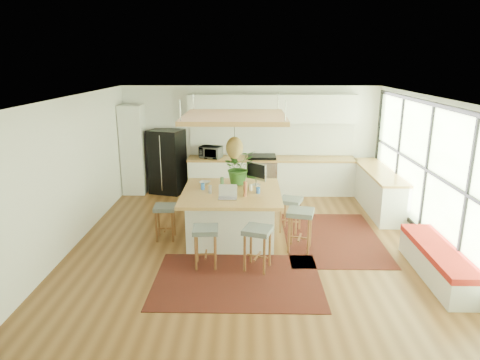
{
  "coord_description": "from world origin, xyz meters",
  "views": [
    {
      "loc": [
        -0.04,
        -7.36,
        3.33
      ],
      "look_at": [
        -0.2,
        0.5,
        1.1
      ],
      "focal_mm": 31.9,
      "sensor_mm": 36.0,
      "label": 1
    }
  ],
  "objects_px": {
    "island": "(231,214)",
    "stool_right_back": "(290,214)",
    "stool_near_right": "(257,249)",
    "laptop": "(228,192)",
    "stool_left_side": "(165,221)",
    "stool_right_front": "(300,231)",
    "fridge": "(167,157)",
    "stool_near_left": "(206,246)",
    "island_plant": "(238,171)",
    "microwave": "(211,151)",
    "monitor": "(256,172)"
  },
  "relations": [
    {
      "from": "island",
      "to": "stool_right_back",
      "type": "relative_size",
      "value": 2.68
    },
    {
      "from": "stool_near_right",
      "to": "laptop",
      "type": "distance_m",
      "value": 1.22
    },
    {
      "from": "stool_right_back",
      "to": "stool_left_side",
      "type": "distance_m",
      "value": 2.46
    },
    {
      "from": "stool_right_front",
      "to": "stool_right_back",
      "type": "height_order",
      "value": "stool_right_front"
    },
    {
      "from": "stool_near_right",
      "to": "stool_right_back",
      "type": "relative_size",
      "value": 1.05
    },
    {
      "from": "fridge",
      "to": "laptop",
      "type": "xyz_separation_m",
      "value": [
        1.71,
        -3.33,
        0.12
      ]
    },
    {
      "from": "stool_near_left",
      "to": "island_plant",
      "type": "distance_m",
      "value": 2.0
    },
    {
      "from": "stool_near_left",
      "to": "stool_right_back",
      "type": "relative_size",
      "value": 1.0
    },
    {
      "from": "fridge",
      "to": "microwave",
      "type": "relative_size",
      "value": 3.06
    },
    {
      "from": "monitor",
      "to": "stool_right_front",
      "type": "bearing_deg",
      "value": -9.61
    },
    {
      "from": "laptop",
      "to": "monitor",
      "type": "height_order",
      "value": "monitor"
    },
    {
      "from": "stool_near_left",
      "to": "stool_left_side",
      "type": "height_order",
      "value": "stool_near_left"
    },
    {
      "from": "stool_left_side",
      "to": "laptop",
      "type": "distance_m",
      "value": 1.44
    },
    {
      "from": "island",
      "to": "stool_left_side",
      "type": "height_order",
      "value": "island"
    },
    {
      "from": "monitor",
      "to": "island_plant",
      "type": "height_order",
      "value": "island_plant"
    },
    {
      "from": "island",
      "to": "microwave",
      "type": "distance_m",
      "value": 3.01
    },
    {
      "from": "microwave",
      "to": "island_plant",
      "type": "xyz_separation_m",
      "value": [
        0.75,
        -2.34,
        0.09
      ]
    },
    {
      "from": "stool_near_right",
      "to": "island",
      "type": "bearing_deg",
      "value": 110.02
    },
    {
      "from": "stool_near_right",
      "to": "stool_right_back",
      "type": "distance_m",
      "value": 1.76
    },
    {
      "from": "stool_near_right",
      "to": "laptop",
      "type": "height_order",
      "value": "laptop"
    },
    {
      "from": "stool_near_left",
      "to": "laptop",
      "type": "bearing_deg",
      "value": 67.22
    },
    {
      "from": "stool_near_right",
      "to": "stool_left_side",
      "type": "height_order",
      "value": "stool_near_right"
    },
    {
      "from": "island_plant",
      "to": "stool_near_right",
      "type": "bearing_deg",
      "value": -79.09
    },
    {
      "from": "microwave",
      "to": "stool_left_side",
      "type": "bearing_deg",
      "value": -84.6
    },
    {
      "from": "stool_right_back",
      "to": "monitor",
      "type": "xyz_separation_m",
      "value": [
        -0.69,
        0.11,
        0.83
      ]
    },
    {
      "from": "laptop",
      "to": "stool_right_front",
      "type": "bearing_deg",
      "value": -4.25
    },
    {
      "from": "island",
      "to": "stool_right_back",
      "type": "height_order",
      "value": "island"
    },
    {
      "from": "island",
      "to": "island_plant",
      "type": "height_order",
      "value": "island_plant"
    },
    {
      "from": "stool_near_left",
      "to": "stool_right_back",
      "type": "bearing_deg",
      "value": 44.96
    },
    {
      "from": "island",
      "to": "stool_right_back",
      "type": "distance_m",
      "value": 1.21
    },
    {
      "from": "fridge",
      "to": "stool_right_front",
      "type": "bearing_deg",
      "value": -31.67
    },
    {
      "from": "fridge",
      "to": "stool_right_back",
      "type": "height_order",
      "value": "fridge"
    },
    {
      "from": "island",
      "to": "stool_left_side",
      "type": "relative_size",
      "value": 2.77
    },
    {
      "from": "microwave",
      "to": "island",
      "type": "bearing_deg",
      "value": -60.23
    },
    {
      "from": "monitor",
      "to": "island",
      "type": "bearing_deg",
      "value": -96.52
    },
    {
      "from": "stool_near_right",
      "to": "island_plant",
      "type": "height_order",
      "value": "island_plant"
    },
    {
      "from": "stool_near_right",
      "to": "stool_left_side",
      "type": "relative_size",
      "value": 1.09
    },
    {
      "from": "fridge",
      "to": "monitor",
      "type": "bearing_deg",
      "value": -30.71
    },
    {
      "from": "laptop",
      "to": "microwave",
      "type": "relative_size",
      "value": 0.66
    },
    {
      "from": "laptop",
      "to": "stool_near_left",
      "type": "bearing_deg",
      "value": -112.15
    },
    {
      "from": "island",
      "to": "monitor",
      "type": "xyz_separation_m",
      "value": [
        0.47,
        0.42,
        0.72
      ]
    },
    {
      "from": "stool_near_right",
      "to": "microwave",
      "type": "relative_size",
      "value": 1.36
    },
    {
      "from": "stool_near_left",
      "to": "stool_right_back",
      "type": "distance_m",
      "value": 2.17
    },
    {
      "from": "island",
      "to": "stool_right_front",
      "type": "bearing_deg",
      "value": -23.69
    },
    {
      "from": "monitor",
      "to": "island_plant",
      "type": "relative_size",
      "value": 0.73
    },
    {
      "from": "stool_near_left",
      "to": "stool_near_right",
      "type": "height_order",
      "value": "stool_near_right"
    },
    {
      "from": "microwave",
      "to": "stool_right_front",
      "type": "bearing_deg",
      "value": -43.8
    },
    {
      "from": "laptop",
      "to": "microwave",
      "type": "bearing_deg",
      "value": 100.58
    },
    {
      "from": "island",
      "to": "stool_left_side",
      "type": "bearing_deg",
      "value": -175.6
    },
    {
      "from": "fridge",
      "to": "laptop",
      "type": "height_order",
      "value": "fridge"
    }
  ]
}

